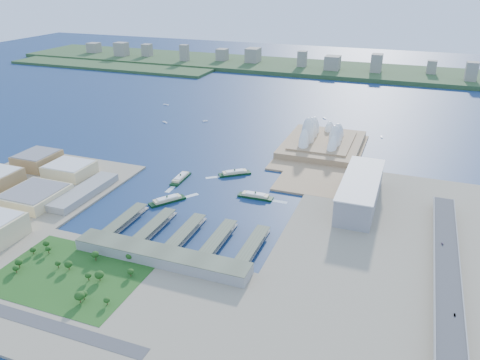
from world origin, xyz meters
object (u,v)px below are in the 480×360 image
at_px(toaster_building, 360,191).
at_px(car_b, 455,315).
at_px(ferry_c, 167,199).
at_px(ferry_a, 181,177).
at_px(car_c, 442,244).
at_px(ferry_d, 255,195).
at_px(opera_house, 324,131).
at_px(ferry_b, 235,172).

bearing_deg(toaster_building, car_b, -63.02).
relative_size(toaster_building, ferry_c, 3.03).
xyz_separation_m(ferry_a, car_c, (363.23, -82.40, 10.81)).
bearing_deg(ferry_a, ferry_d, -10.12).
height_order(opera_house, car_b, opera_house).
distance_m(toaster_building, ferry_a, 262.93).
bearing_deg(ferry_a, opera_house, 48.78).
distance_m(ferry_a, ferry_b, 83.56).
xyz_separation_m(ferry_a, car_b, (371.23, -203.24, 10.73)).
bearing_deg(toaster_building, car_c, -42.73).
bearing_deg(opera_house, ferry_a, -129.24).
bearing_deg(ferry_d, toaster_building, -78.62).
bearing_deg(car_c, ferry_b, -23.72).
bearing_deg(car_c, ferry_d, -15.16).
distance_m(ferry_a, ferry_d, 126.41).
height_order(ferry_c, ferry_d, ferry_c).
distance_m(ferry_c, car_c, 346.36).
bearing_deg(car_b, ferry_d, 143.01).
xyz_separation_m(car_b, car_c, (-8.00, 120.84, 0.08)).
relative_size(ferry_b, ferry_d, 1.01).
bearing_deg(ferry_b, toaster_building, 42.28).
relative_size(opera_house, ferry_b, 3.62).
distance_m(toaster_building, car_c, 137.58).
bearing_deg(ferry_d, car_c, -105.64).
distance_m(ferry_d, car_b, 308.27).
xyz_separation_m(ferry_c, ferry_d, (107.98, 54.88, -0.17)).
xyz_separation_m(opera_house, car_c, (191.00, -293.28, -16.44)).
height_order(opera_house, ferry_d, opera_house).
bearing_deg(car_c, toaster_building, -42.73).
relative_size(opera_house, toaster_building, 1.16).
xyz_separation_m(toaster_building, ferry_d, (-137.09, -28.77, -15.83)).
xyz_separation_m(ferry_b, car_c, (294.00, -129.19, 10.86)).
height_order(ferry_a, ferry_b, ferry_a).
xyz_separation_m(ferry_c, car_b, (354.06, -130.47, 10.64)).
height_order(toaster_building, ferry_a, toaster_building).
bearing_deg(car_c, ferry_c, -1.59).
xyz_separation_m(ferry_b, ferry_c, (-52.06, -119.56, 0.13)).
bearing_deg(car_b, ferry_a, 151.30).
distance_m(ferry_b, ferry_c, 130.41).
distance_m(opera_house, car_c, 350.38).
distance_m(toaster_building, ferry_c, 259.42).
height_order(toaster_building, car_b, toaster_building).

